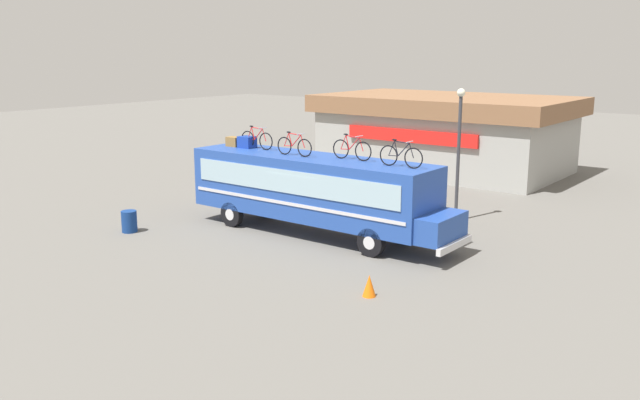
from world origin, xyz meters
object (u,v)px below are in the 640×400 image
(rooftop_bicycle_4, at_px, (401,156))
(street_lamp, at_px, (459,142))
(luggage_bag_1, at_px, (234,142))
(traffic_cone, at_px, (369,286))
(bus, at_px, (314,188))
(luggage_bag_2, at_px, (247,142))
(rooftop_bicycle_2, at_px, (294,146))
(rooftop_bicycle_3, at_px, (352,149))
(rooftop_bicycle_1, at_px, (257,139))
(trash_bin, at_px, (129,221))

(rooftop_bicycle_4, distance_m, street_lamp, 5.22)
(luggage_bag_1, distance_m, traffic_cone, 11.14)
(bus, distance_m, luggage_bag_2, 3.93)
(bus, distance_m, rooftop_bicycle_4, 4.09)
(street_lamp, bearing_deg, rooftop_bicycle_2, -127.23)
(rooftop_bicycle_3, relative_size, traffic_cone, 2.65)
(rooftop_bicycle_2, bearing_deg, luggage_bag_2, 170.95)
(rooftop_bicycle_1, relative_size, rooftop_bicycle_2, 1.02)
(rooftop_bicycle_4, bearing_deg, trash_bin, -156.96)
(bus, height_order, trash_bin, bus)
(luggage_bag_2, xyz_separation_m, traffic_cone, (9.04, -4.55, -2.93))
(rooftop_bicycle_1, height_order, street_lamp, street_lamp)
(luggage_bag_2, distance_m, rooftop_bicycle_1, 0.57)
(rooftop_bicycle_2, bearing_deg, bus, 18.42)
(luggage_bag_1, height_order, trash_bin, luggage_bag_1)
(bus, distance_m, traffic_cone, 7.08)
(luggage_bag_2, height_order, street_lamp, street_lamp)
(trash_bin, bearing_deg, rooftop_bicycle_1, 56.86)
(rooftop_bicycle_4, bearing_deg, traffic_cone, -69.42)
(luggage_bag_2, distance_m, traffic_cone, 10.54)
(luggage_bag_1, distance_m, trash_bin, 5.35)
(luggage_bag_1, distance_m, rooftop_bicycle_2, 3.65)
(luggage_bag_1, bearing_deg, trash_bin, -109.76)
(rooftop_bicycle_2, bearing_deg, trash_bin, -143.16)
(rooftop_bicycle_1, distance_m, traffic_cone, 10.11)
(rooftop_bicycle_4, bearing_deg, rooftop_bicycle_1, 178.32)
(bus, distance_m, rooftop_bicycle_1, 3.49)
(rooftop_bicycle_2, xyz_separation_m, street_lamp, (4.14, 5.45, -0.08))
(street_lamp, bearing_deg, bus, -123.11)
(rooftop_bicycle_1, bearing_deg, luggage_bag_1, -178.86)
(luggage_bag_2, height_order, rooftop_bicycle_3, rooftop_bicycle_3)
(luggage_bag_1, bearing_deg, street_lamp, 32.91)
(rooftop_bicycle_3, distance_m, rooftop_bicycle_4, 2.25)
(rooftop_bicycle_4, distance_m, traffic_cone, 5.57)
(rooftop_bicycle_4, distance_m, trash_bin, 10.94)
(rooftop_bicycle_2, relative_size, street_lamp, 0.31)
(rooftop_bicycle_2, distance_m, rooftop_bicycle_4, 4.52)
(rooftop_bicycle_3, bearing_deg, rooftop_bicycle_2, -167.02)
(luggage_bag_1, relative_size, rooftop_bicycle_2, 0.35)
(luggage_bag_1, distance_m, luggage_bag_2, 0.73)
(rooftop_bicycle_1, bearing_deg, rooftop_bicycle_3, 0.94)
(rooftop_bicycle_2, height_order, trash_bin, rooftop_bicycle_2)
(luggage_bag_1, bearing_deg, rooftop_bicycle_3, 0.98)
(rooftop_bicycle_2, distance_m, trash_bin, 7.11)
(luggage_bag_1, height_order, rooftop_bicycle_3, rooftop_bicycle_3)
(luggage_bag_2, xyz_separation_m, rooftop_bicycle_3, (5.18, 0.07, 0.16))
(rooftop_bicycle_2, relative_size, rooftop_bicycle_4, 0.98)
(street_lamp, bearing_deg, trash_bin, -134.96)
(luggage_bag_2, bearing_deg, traffic_cone, -26.73)
(rooftop_bicycle_2, bearing_deg, luggage_bag_1, 173.30)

